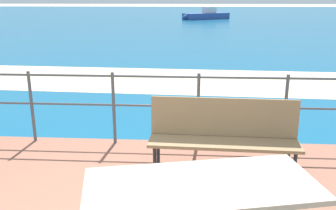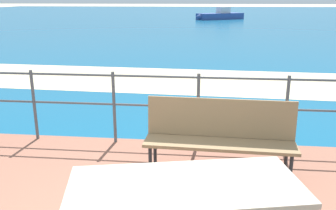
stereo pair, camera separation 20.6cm
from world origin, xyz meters
name	(u,v)px [view 1 (the left image)]	position (x,y,z in m)	size (l,w,h in m)	color
sea_water	(188,16)	(0.00, 40.00, 0.01)	(90.00, 90.00, 0.01)	#145B84
beach_strip	(172,80)	(0.00, 6.86, 0.01)	(54.00, 2.99, 0.01)	beige
picnic_table	(201,208)	(0.57, -0.09, 0.66)	(1.86, 1.69, 0.79)	tan
park_bench	(223,132)	(0.86, 1.52, 0.62)	(1.68, 0.47, 0.92)	#8C704C
railing_fence	(156,100)	(0.00, 2.47, 0.71)	(5.94, 0.04, 1.03)	#4C5156
boat_near	(206,15)	(1.85, 34.25, 0.38)	(4.84, 3.94, 1.18)	#2D478C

